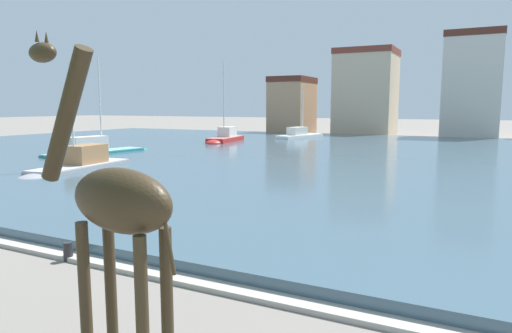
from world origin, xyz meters
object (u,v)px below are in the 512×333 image
(sailboat_grey, at_px, (76,166))
(sailboat_white, at_px, (302,136))
(sailboat_teal, at_px, (100,151))
(giraffe_statue, at_px, (114,206))
(sailboat_red, at_px, (224,139))
(mooring_bollard, at_px, (68,252))

(sailboat_grey, bearing_deg, sailboat_white, 85.85)
(sailboat_teal, height_order, sailboat_grey, sailboat_teal)
(giraffe_statue, xyz_separation_m, sailboat_red, (-19.36, 35.61, -2.02))
(sailboat_white, bearing_deg, sailboat_red, -117.66)
(sailboat_teal, bearing_deg, giraffe_statue, -43.85)
(sailboat_red, bearing_deg, mooring_bollard, -66.02)
(giraffe_statue, relative_size, sailboat_red, 0.60)
(sailboat_white, xyz_separation_m, sailboat_red, (-5.01, -9.57, 0.09))
(sailboat_teal, xyz_separation_m, sailboat_red, (2.82, 14.31, 0.08))
(sailboat_grey, height_order, mooring_bollard, sailboat_grey)
(giraffe_statue, relative_size, sailboat_teal, 0.55)
(sailboat_red, xyz_separation_m, mooring_bollard, (14.34, -32.23, -0.39))
(giraffe_statue, height_order, sailboat_grey, sailboat_grey)
(sailboat_teal, bearing_deg, sailboat_red, 78.86)
(mooring_bollard, bearing_deg, sailboat_teal, 133.74)
(sailboat_red, bearing_deg, sailboat_white, 62.34)
(sailboat_grey, xyz_separation_m, mooring_bollard, (11.58, -10.62, -0.30))
(giraffe_statue, bearing_deg, sailboat_teal, 136.15)
(sailboat_teal, height_order, mooring_bollard, sailboat_teal)
(giraffe_statue, height_order, mooring_bollard, giraffe_statue)
(sailboat_white, height_order, sailboat_red, sailboat_red)
(sailboat_white, distance_m, sailboat_red, 10.80)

